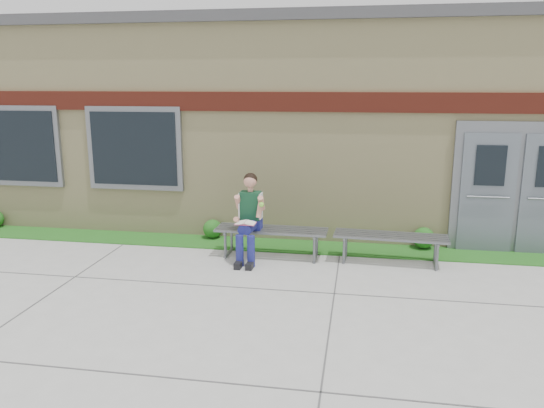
# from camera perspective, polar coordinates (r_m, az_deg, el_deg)

# --- Properties ---
(ground) EXTENTS (80.00, 80.00, 0.00)m
(ground) POSITION_cam_1_polar(r_m,az_deg,el_deg) (7.36, -1.42, -10.60)
(ground) COLOR #9E9E99
(ground) RESTS_ON ground
(grass_strip) EXTENTS (16.00, 0.80, 0.02)m
(grass_strip) POSITION_cam_1_polar(r_m,az_deg,el_deg) (9.76, 1.49, -4.52)
(grass_strip) COLOR #1E5216
(grass_strip) RESTS_ON ground
(school_building) EXTENTS (16.20, 6.22, 4.20)m
(school_building) POSITION_cam_1_polar(r_m,az_deg,el_deg) (12.70, 3.73, 9.14)
(school_building) COLOR beige
(school_building) RESTS_ON ground
(bench_left) EXTENTS (1.92, 0.56, 0.50)m
(bench_left) POSITION_cam_1_polar(r_m,az_deg,el_deg) (9.11, -0.06, -3.36)
(bench_left) COLOR slate
(bench_left) RESTS_ON ground
(bench_right) EXTENTS (1.88, 0.62, 0.48)m
(bench_right) POSITION_cam_1_polar(r_m,az_deg,el_deg) (9.01, 12.60, -3.94)
(bench_right) COLOR slate
(bench_right) RESTS_ON ground
(girl) EXTENTS (0.52, 0.87, 1.47)m
(girl) POSITION_cam_1_polar(r_m,az_deg,el_deg) (8.86, -2.49, -1.27)
(girl) COLOR navy
(girl) RESTS_ON ground
(shrub_mid) EXTENTS (0.36, 0.36, 0.36)m
(shrub_mid) POSITION_cam_1_polar(r_m,az_deg,el_deg) (10.24, -6.42, -2.67)
(shrub_mid) COLOR #1E5216
(shrub_mid) RESTS_ON grass_strip
(shrub_east) EXTENTS (0.38, 0.38, 0.38)m
(shrub_east) POSITION_cam_1_polar(r_m,az_deg,el_deg) (9.93, 16.00, -3.53)
(shrub_east) COLOR #1E5216
(shrub_east) RESTS_ON grass_strip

